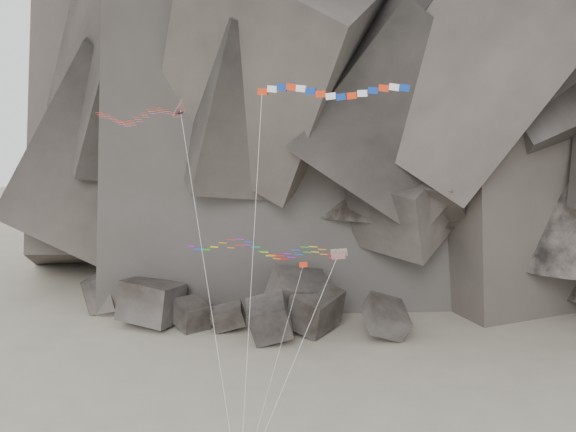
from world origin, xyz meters
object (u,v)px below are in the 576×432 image
(pennant_kite, at_px, (293,298))
(parafoil_kite, at_px, (257,248))
(delta_kite, at_px, (134,116))
(banner_kite, at_px, (331,93))

(pennant_kite, bearing_deg, parafoil_kite, 106.94)
(delta_kite, relative_size, banner_kite, 0.96)
(parafoil_kite, distance_m, pennant_kite, 6.53)
(parafoil_kite, xyz_separation_m, pennant_kite, (4.40, -3.97, -2.74))
(banner_kite, height_order, pennant_kite, banner_kite)
(banner_kite, xyz_separation_m, parafoil_kite, (-6.69, 2.18, -12.61))
(parafoil_kite, bearing_deg, banner_kite, -27.04)
(banner_kite, relative_size, parafoil_kite, 1.74)
(banner_kite, xyz_separation_m, pennant_kite, (-2.30, -1.79, -15.35))
(delta_kite, distance_m, pennant_kite, 20.22)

